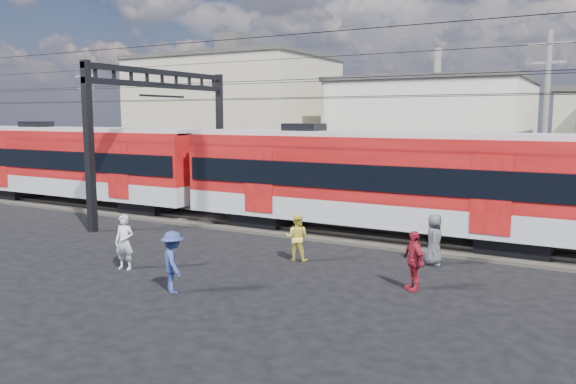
# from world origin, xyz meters

# --- Properties ---
(ground) EXTENTS (120.00, 120.00, 0.00)m
(ground) POSITION_xyz_m (0.00, 0.00, 0.00)
(ground) COLOR black
(ground) RESTS_ON ground
(track_bed) EXTENTS (70.00, 3.40, 0.12)m
(track_bed) POSITION_xyz_m (0.00, 8.00, 0.06)
(track_bed) COLOR #2D2823
(track_bed) RESTS_ON ground
(rail_near) EXTENTS (70.00, 0.12, 0.12)m
(rail_near) POSITION_xyz_m (0.00, 7.25, 0.18)
(rail_near) COLOR #59544C
(rail_near) RESTS_ON track_bed
(rail_far) EXTENTS (70.00, 0.12, 0.12)m
(rail_far) POSITION_xyz_m (0.00, 8.75, 0.18)
(rail_far) COLOR #59544C
(rail_far) RESTS_ON track_bed
(commuter_train) EXTENTS (50.30, 3.08, 4.17)m
(commuter_train) POSITION_xyz_m (0.96, 8.00, 2.40)
(commuter_train) COLOR black
(commuter_train) RESTS_ON ground
(catenary) EXTENTS (70.00, 9.30, 7.52)m
(catenary) POSITION_xyz_m (-8.65, 8.00, 5.14)
(catenary) COLOR black
(catenary) RESTS_ON ground
(building_west) EXTENTS (14.28, 10.20, 9.30)m
(building_west) POSITION_xyz_m (-17.00, 24.00, 4.66)
(building_west) COLOR #B8AB8D
(building_west) RESTS_ON ground
(building_midwest) EXTENTS (12.24, 12.24, 7.30)m
(building_midwest) POSITION_xyz_m (-2.00, 27.00, 3.66)
(building_midwest) COLOR beige
(building_midwest) RESTS_ON ground
(utility_pole_mid) EXTENTS (1.80, 0.24, 8.50)m
(utility_pole_mid) POSITION_xyz_m (6.00, 15.00, 4.53)
(utility_pole_mid) COLOR slate
(utility_pole_mid) RESTS_ON ground
(utility_pole_west) EXTENTS (1.80, 0.24, 8.00)m
(utility_pole_west) POSITION_xyz_m (-22.00, 14.00, 4.28)
(utility_pole_west) COLOR slate
(utility_pole_west) RESTS_ON ground
(pedestrian_a) EXTENTS (0.70, 0.54, 1.73)m
(pedestrian_a) POSITION_xyz_m (-4.56, -0.06, 0.86)
(pedestrian_a) COLOR silver
(pedestrian_a) RESTS_ON ground
(pedestrian_b) EXTENTS (0.88, 0.75, 1.57)m
(pedestrian_b) POSITION_xyz_m (-0.34, 3.48, 0.79)
(pedestrian_b) COLOR gold
(pedestrian_b) RESTS_ON ground
(pedestrian_c) EXTENTS (1.26, 1.16, 1.70)m
(pedestrian_c) POSITION_xyz_m (-1.67, -1.15, 0.85)
(pedestrian_c) COLOR navy
(pedestrian_c) RESTS_ON ground
(pedestrian_d) EXTENTS (0.99, 0.96, 1.67)m
(pedestrian_d) POSITION_xyz_m (3.96, 2.25, 0.83)
(pedestrian_d) COLOR maroon
(pedestrian_d) RESTS_ON ground
(pedestrian_e) EXTENTS (0.71, 0.92, 1.66)m
(pedestrian_e) POSITION_xyz_m (3.76, 5.18, 0.83)
(pedestrian_e) COLOR #45464A
(pedestrian_e) RESTS_ON ground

